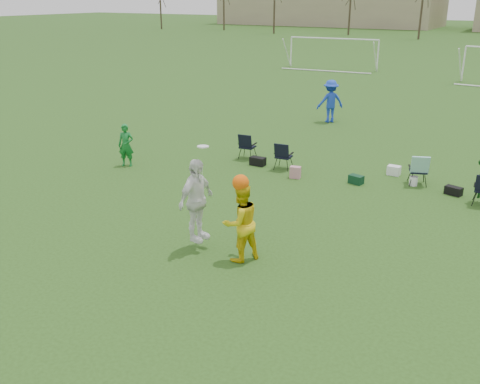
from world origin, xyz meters
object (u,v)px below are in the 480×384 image
Objects in this scene: fielder_green_near at (126,145)px; goal_left at (334,45)px; center_contest at (219,211)px; fielder_blue at (330,101)px.

goal_left is (-3.39, 28.83, 1.16)m from fielder_green_near.
fielder_blue is at bearing 101.45° from center_contest.
fielder_green_near is 0.21× the size of goal_left.
fielder_blue is at bearing 47.73° from fielder_green_near.
fielder_blue is (3.66, 10.27, 0.24)m from fielder_green_near.
center_contest reaches higher than goal_left.
fielder_green_near is 0.59× the size of center_contest.
goal_left reaches higher than fielder_green_near.
fielder_green_near is 10.91m from fielder_blue.
goal_left is (-9.98, 33.03, 0.81)m from center_contest.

